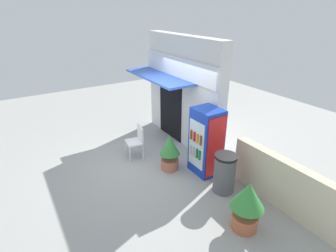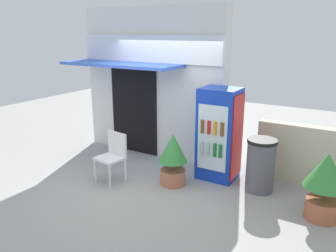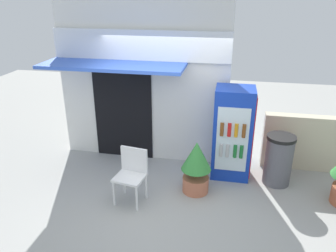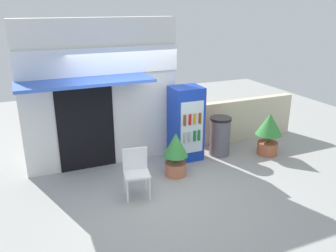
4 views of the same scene
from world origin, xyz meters
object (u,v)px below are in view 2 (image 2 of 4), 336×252
object	(u,v)px
potted_plant_near_shop	(173,157)
potted_plant_curbside	(326,181)
drink_cooler	(219,134)
plastic_chair	(113,153)
trash_bin	(261,165)

from	to	relation	value
potted_plant_near_shop	potted_plant_curbside	distance (m)	2.48
drink_cooler	plastic_chair	xyz separation A→B (m)	(-1.59, -1.13, -0.32)
drink_cooler	potted_plant_curbside	xyz separation A→B (m)	(1.90, -0.58, -0.25)
potted_plant_near_shop	potted_plant_curbside	world-z (taller)	potted_plant_curbside
drink_cooler	potted_plant_curbside	distance (m)	2.00
potted_plant_curbside	trash_bin	bearing A→B (deg)	157.08
plastic_chair	potted_plant_near_shop	world-z (taller)	potted_plant_near_shop
potted_plant_near_shop	potted_plant_curbside	bearing A→B (deg)	2.53
potted_plant_near_shop	trash_bin	xyz separation A→B (m)	(1.41, 0.56, -0.06)
plastic_chair	trash_bin	world-z (taller)	trash_bin
drink_cooler	potted_plant_near_shop	world-z (taller)	drink_cooler
drink_cooler	potted_plant_near_shop	distance (m)	0.96
potted_plant_curbside	trash_bin	distance (m)	1.16
potted_plant_curbside	potted_plant_near_shop	bearing A→B (deg)	-177.47
trash_bin	potted_plant_curbside	bearing A→B (deg)	-22.92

